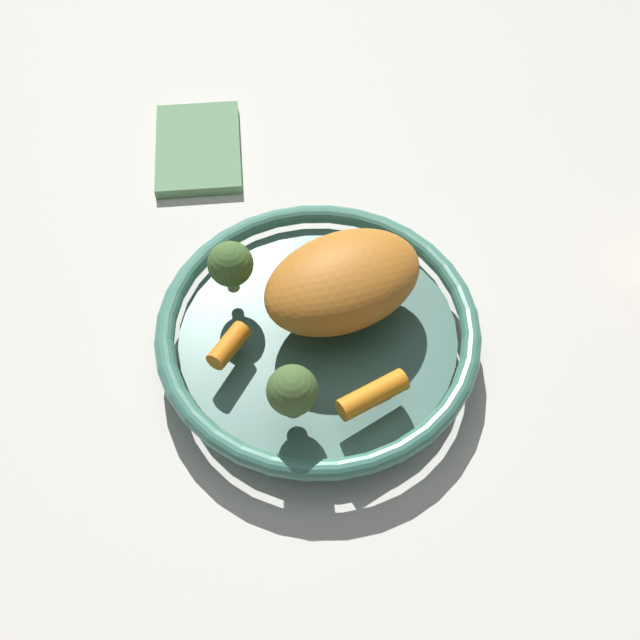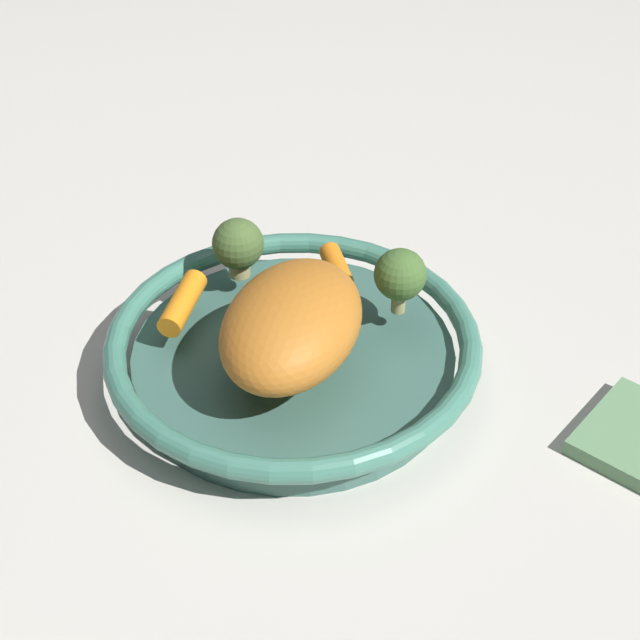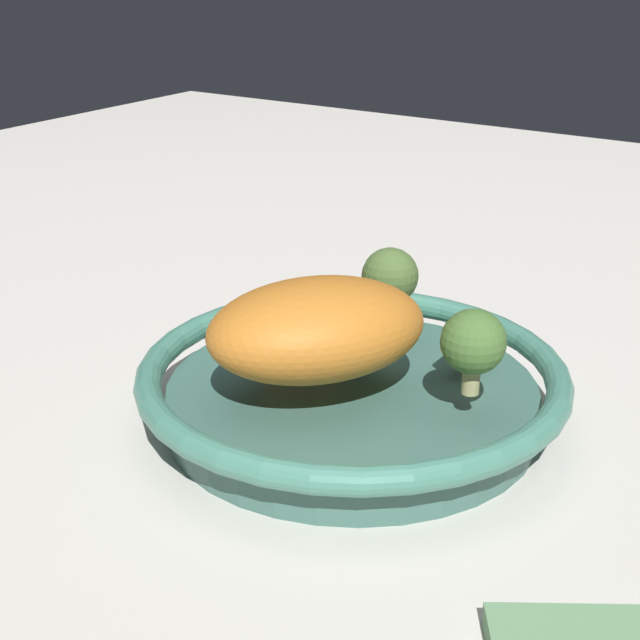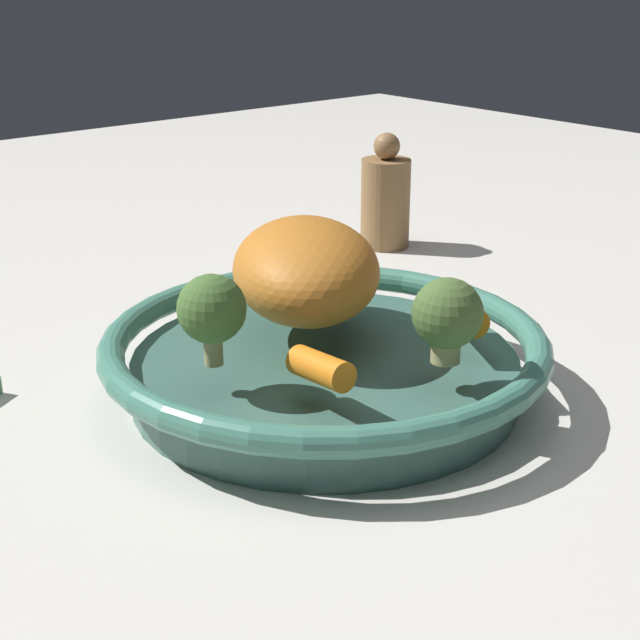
{
  "view_description": "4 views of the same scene",
  "coord_description": "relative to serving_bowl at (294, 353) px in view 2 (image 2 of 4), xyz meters",
  "views": [
    {
      "loc": [
        -0.41,
        -0.21,
        0.73
      ],
      "look_at": [
        -0.01,
        -0.01,
        0.07
      ],
      "focal_mm": 47.08,
      "sensor_mm": 36.0,
      "label": 1
    },
    {
      "loc": [
        0.6,
        -0.17,
        0.55
      ],
      "look_at": [
        0.02,
        0.02,
        0.07
      ],
      "focal_mm": 52.67,
      "sensor_mm": 36.0,
      "label": 2
    },
    {
      "loc": [
        0.56,
        0.34,
        0.35
      ],
      "look_at": [
        0.02,
        -0.02,
        0.09
      ],
      "focal_mm": 54.22,
      "sensor_mm": 36.0,
      "label": 3
    },
    {
      "loc": [
        -0.49,
        0.42,
        0.3
      ],
      "look_at": [
        -0.02,
        0.03,
        0.07
      ],
      "focal_mm": 54.18,
      "sensor_mm": 36.0,
      "label": 4
    }
  ],
  "objects": [
    {
      "name": "ground_plane",
      "position": [
        0.0,
        0.0,
        -0.03
      ],
      "size": [
        2.26,
        2.26,
        0.0
      ],
      "primitive_type": "plane",
      "color": "beige"
    },
    {
      "name": "serving_bowl",
      "position": [
        0.0,
        0.0,
        0.0
      ],
      "size": [
        0.32,
        0.32,
        0.05
      ],
      "color": "#3D665B",
      "rests_on": "ground_plane"
    },
    {
      "name": "roast_chicken_piece",
      "position": [
        0.03,
        -0.01,
        0.06
      ],
      "size": [
        0.19,
        0.18,
        0.07
      ],
      "primitive_type": "ellipsoid",
      "rotation": [
        0.0,
        0.0,
        5.66
      ],
      "color": "#C06F24",
      "rests_on": "serving_bowl"
    },
    {
      "name": "baby_carrot_near_rim",
      "position": [
        -0.07,
        0.06,
        0.03
      ],
      "size": [
        0.05,
        0.02,
        0.02
      ],
      "primitive_type": "cylinder",
      "rotation": [
        1.49,
        0.0,
        4.66
      ],
      "color": "orange",
      "rests_on": "serving_bowl"
    },
    {
      "name": "baby_carrot_left",
      "position": [
        -0.05,
        -0.08,
        0.03
      ],
      "size": [
        0.07,
        0.05,
        0.02
      ],
      "primitive_type": "cylinder",
      "rotation": [
        1.52,
        0.0,
        4.16
      ],
      "color": "orange",
      "rests_on": "serving_bowl"
    },
    {
      "name": "broccoli_floret_small",
      "position": [
        -0.09,
        -0.02,
        0.06
      ],
      "size": [
        0.05,
        0.05,
        0.06
      ],
      "color": "tan",
      "rests_on": "serving_bowl"
    },
    {
      "name": "broccoli_floret_mid",
      "position": [
        0.0,
        0.1,
        0.06
      ],
      "size": [
        0.05,
        0.05,
        0.06
      ],
      "color": "tan",
      "rests_on": "serving_bowl"
    }
  ]
}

